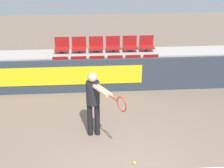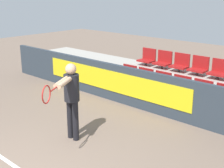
# 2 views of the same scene
# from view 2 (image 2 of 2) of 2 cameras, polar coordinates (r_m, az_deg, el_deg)

# --- Properties ---
(barrier_wall) EXTENTS (12.32, 0.14, 1.07)m
(barrier_wall) POSITION_cam_2_polar(r_m,az_deg,el_deg) (8.03, 7.77, -1.65)
(barrier_wall) COLOR #2D3842
(barrier_wall) RESTS_ON ground
(bleacher_tier_front) EXTENTS (11.92, 0.96, 0.38)m
(bleacher_tier_front) POSITION_cam_2_polar(r_m,az_deg,el_deg) (8.56, 10.09, -3.03)
(bleacher_tier_front) COLOR #ADA89E
(bleacher_tier_front) RESTS_ON ground
(bleacher_tier_middle) EXTENTS (11.92, 0.96, 0.75)m
(bleacher_tier_middle) POSITION_cam_2_polar(r_m,az_deg,el_deg) (9.29, 13.35, -0.41)
(bleacher_tier_middle) COLOR #ADA89E
(bleacher_tier_middle) RESTS_ON ground
(stadium_chair_0) EXTENTS (0.50, 0.37, 0.53)m
(stadium_chair_0) POSITION_cam_2_polar(r_m,az_deg,el_deg) (9.36, 2.93, 1.62)
(stadium_chair_0) COLOR #333333
(stadium_chair_0) RESTS_ON bleacher_tier_front
(stadium_chair_1) EXTENTS (0.50, 0.37, 0.53)m
(stadium_chair_1) POSITION_cam_2_polar(r_m,az_deg,el_deg) (9.00, 5.85, 0.95)
(stadium_chair_1) COLOR #333333
(stadium_chair_1) RESTS_ON bleacher_tier_front
(stadium_chair_2) EXTENTS (0.50, 0.37, 0.53)m
(stadium_chair_2) POSITION_cam_2_polar(r_m,az_deg,el_deg) (8.68, 9.00, 0.21)
(stadium_chair_2) COLOR #333333
(stadium_chair_2) RESTS_ON bleacher_tier_front
(stadium_chair_3) EXTENTS (0.50, 0.37, 0.53)m
(stadium_chair_3) POSITION_cam_2_polar(r_m,az_deg,el_deg) (8.38, 12.37, -0.58)
(stadium_chair_3) COLOR #333333
(stadium_chair_3) RESTS_ON bleacher_tier_front
(stadium_chair_4) EXTENTS (0.50, 0.37, 0.53)m
(stadium_chair_4) POSITION_cam_2_polar(r_m,az_deg,el_deg) (8.12, 15.99, -1.42)
(stadium_chair_4) COLOR #333333
(stadium_chair_4) RESTS_ON bleacher_tier_front
(stadium_chair_5) EXTENTS (0.50, 0.37, 0.53)m
(stadium_chair_5) POSITION_cam_2_polar(r_m,az_deg,el_deg) (7.89, 19.83, -2.30)
(stadium_chair_5) COLOR #333333
(stadium_chair_5) RESTS_ON bleacher_tier_front
(stadium_chair_6) EXTENTS (0.50, 0.37, 0.53)m
(stadium_chair_6) POSITION_cam_2_polar(r_m,az_deg,el_deg) (10.01, 6.48, 4.76)
(stadium_chair_6) COLOR #333333
(stadium_chair_6) RESTS_ON bleacher_tier_middle
(stadium_chair_7) EXTENTS (0.50, 0.37, 0.53)m
(stadium_chair_7) POSITION_cam_2_polar(r_m,az_deg,el_deg) (9.68, 9.33, 4.23)
(stadium_chair_7) COLOR #333333
(stadium_chair_7) RESTS_ON bleacher_tier_middle
(stadium_chair_8) EXTENTS (0.50, 0.37, 0.53)m
(stadium_chair_8) POSITION_cam_2_polar(r_m,az_deg,el_deg) (9.38, 12.37, 3.65)
(stadium_chair_8) COLOR #333333
(stadium_chair_8) RESTS_ON bleacher_tier_middle
(stadium_chair_9) EXTENTS (0.50, 0.37, 0.53)m
(stadium_chair_9) POSITION_cam_2_polar(r_m,az_deg,el_deg) (9.10, 15.59, 3.03)
(stadium_chair_9) COLOR #333333
(stadium_chair_9) RESTS_ON bleacher_tier_middle
(stadium_chair_10) EXTENTS (0.50, 0.37, 0.53)m
(stadium_chair_10) POSITION_cam_2_polar(r_m,az_deg,el_deg) (8.86, 19.00, 2.36)
(stadium_chair_10) COLOR #333333
(stadium_chair_10) RESTS_ON bleacher_tier_middle
(tennis_player) EXTENTS (0.81, 1.33, 1.65)m
(tennis_player) POSITION_cam_2_polar(r_m,az_deg,el_deg) (6.40, -7.57, -1.89)
(tennis_player) COLOR black
(tennis_player) RESTS_ON ground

